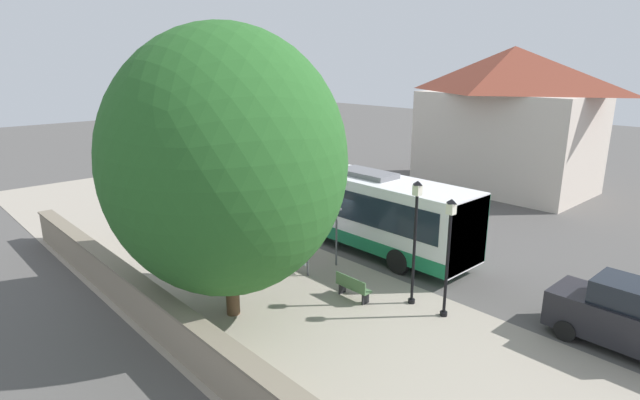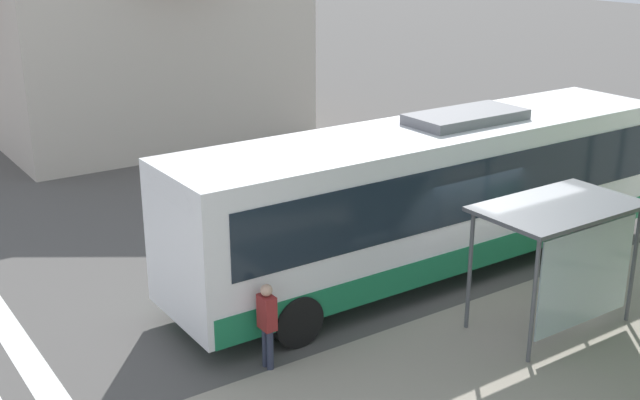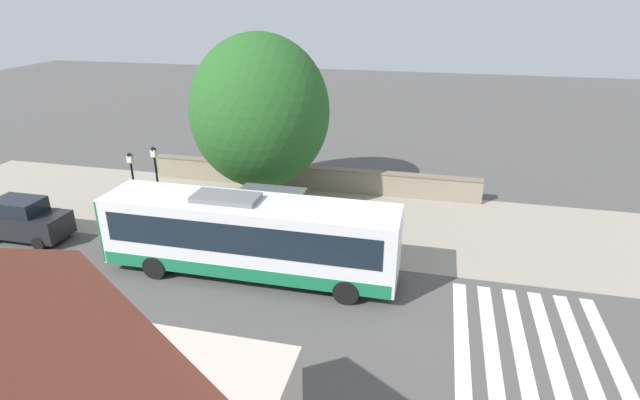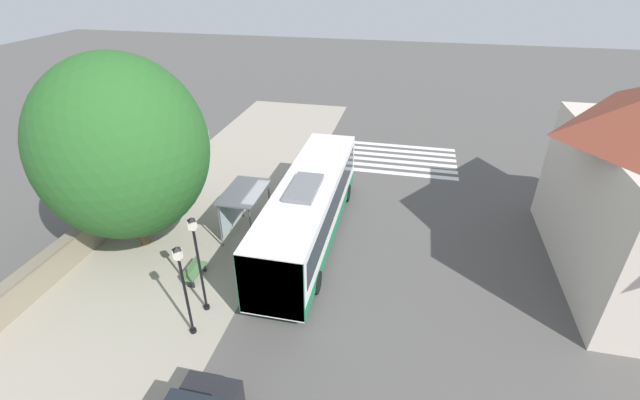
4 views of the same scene
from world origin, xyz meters
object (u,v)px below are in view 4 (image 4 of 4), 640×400
Objects in this scene: bus_shelter at (241,198)px; street_lamp_near at (184,284)px; shade_tree at (123,148)px; pedestrian at (304,175)px; street_lamp_far at (198,258)px; bus at (309,208)px; bench at (195,271)px.

street_lamp_near reaches higher than bus_shelter.
shade_tree is (-5.01, 4.81, 2.74)m from street_lamp_near.
pedestrian is at bearing 49.42° from shade_tree.
street_lamp_near is at bearing -87.76° from street_lamp_far.
shade_tree reaches higher than bus_shelter.
street_lamp_far is 0.47× the size of shade_tree.
street_lamp_far reaches higher than bus.
bus_shelter is 5.71m from pedestrian.
bus_shelter is at bearing 95.31° from street_lamp_far.
bus is 7.57m from street_lamp_near.
street_lamp_near is at bearing -112.19° from bus.
pedestrian is 10.50m from shade_tree.
street_lamp_far is at bearing -96.87° from pedestrian.
bus_shelter is 4.33m from bench.
bus_shelter is at bearing -177.26° from bus.
pedestrian is at bearing 70.99° from bus_shelter.
bus_shelter is 5.60m from street_lamp_far.
shade_tree reaches higher than bus.
shade_tree reaches higher than bench.
bench is 0.32× the size of street_lamp_far.
pedestrian is at bearing 83.13° from street_lamp_far.
street_lamp_near is 0.43× the size of shade_tree.
bus is 3.94× the size of bus_shelter.
bench is (-0.76, -3.95, -1.60)m from bus_shelter.
bus reaches higher than pedestrian.
bus is at bearing 15.53° from shade_tree.
street_lamp_near is (0.57, -6.83, 0.32)m from bus_shelter.
street_lamp_far reaches higher than bench.
bench is at bearing 128.50° from street_lamp_far.
street_lamp_near is at bearing -85.26° from bus_shelter.
pedestrian is at bearing 84.08° from street_lamp_near.
pedestrian is 0.40× the size of street_lamp_near.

